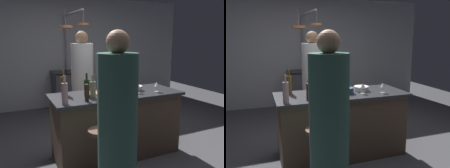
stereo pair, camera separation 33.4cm
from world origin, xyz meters
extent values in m
plane|color=#4C4C51|center=(0.00, 0.00, 0.00)|extent=(9.00, 9.00, 0.00)
cube|color=#B2B7BC|center=(0.00, 2.85, 1.30)|extent=(6.40, 0.16, 2.60)
cube|color=brown|center=(0.00, 0.00, 0.43)|extent=(1.72, 0.66, 0.86)
cube|color=#2D2D33|center=(0.00, 0.00, 0.88)|extent=(1.80, 0.72, 0.04)
cube|color=#47474C|center=(0.00, 2.45, 0.43)|extent=(0.76, 0.60, 0.86)
cube|color=black|center=(0.00, 2.45, 0.88)|extent=(0.80, 0.64, 0.03)
cylinder|color=white|center=(-0.17, 0.96, 0.78)|extent=(0.37, 0.37, 1.56)
sphere|color=#8C664C|center=(-0.17, 0.96, 1.65)|extent=(0.21, 0.21, 0.21)
cylinder|color=#4C4C51|center=(-0.51, -0.62, 0.33)|extent=(0.06, 0.06, 0.62)
cylinder|color=brown|center=(-0.51, -0.62, 0.66)|extent=(0.26, 0.26, 0.04)
cylinder|color=#33594C|center=(-0.50, -1.02, 0.76)|extent=(0.36, 0.36, 1.52)
sphere|color=tan|center=(-0.50, -1.02, 1.61)|extent=(0.21, 0.21, 0.21)
cylinder|color=gray|center=(0.00, 2.70, 1.07)|extent=(0.04, 0.04, 2.15)
cylinder|color=gray|center=(0.00, 2.03, 2.15)|extent=(0.04, 1.34, 0.04)
cylinder|color=#B26638|center=(-0.30, 1.46, 1.84)|extent=(0.27, 0.27, 0.04)
cylinder|color=gray|center=(-0.30, 1.51, 2.00)|extent=(0.01, 0.01, 0.31)
cylinder|color=#B26638|center=(0.05, 1.51, 1.90)|extent=(0.22, 0.22, 0.04)
cylinder|color=gray|center=(0.05, 1.51, 2.02)|extent=(0.01, 0.01, 0.25)
cube|color=#997047|center=(-0.23, 0.10, 0.91)|extent=(0.32, 0.22, 0.02)
cylinder|color=#382319|center=(-0.51, -0.23, 1.01)|extent=(0.05, 0.05, 0.21)
cylinder|color=#B78C8E|center=(-0.79, -0.27, 1.02)|extent=(0.07, 0.07, 0.25)
cylinder|color=#B78C8E|center=(-0.79, -0.27, 1.19)|extent=(0.03, 0.03, 0.08)
cylinder|color=brown|center=(-0.68, 0.22, 1.02)|extent=(0.07, 0.07, 0.24)
cylinder|color=brown|center=(-0.68, 0.22, 1.18)|extent=(0.03, 0.03, 0.08)
cylinder|color=#143319|center=(-0.44, -0.01, 1.01)|extent=(0.07, 0.07, 0.22)
cylinder|color=#143319|center=(-0.44, -0.01, 1.16)|extent=(0.03, 0.03, 0.08)
cylinder|color=gray|center=(-0.38, -0.10, 1.00)|extent=(0.07, 0.07, 0.21)
cylinder|color=gray|center=(-0.38, -0.10, 1.15)|extent=(0.03, 0.03, 0.08)
cylinder|color=silver|center=(0.54, -0.18, 0.90)|extent=(0.06, 0.06, 0.01)
cylinder|color=silver|center=(0.54, -0.18, 0.94)|extent=(0.01, 0.01, 0.07)
cone|color=silver|center=(0.54, -0.18, 1.01)|extent=(0.07, 0.07, 0.06)
cylinder|color=silver|center=(-0.15, -0.15, 0.90)|extent=(0.06, 0.06, 0.01)
cylinder|color=silver|center=(-0.15, -0.15, 0.94)|extent=(0.01, 0.01, 0.07)
cone|color=silver|center=(-0.15, -0.15, 1.01)|extent=(0.07, 0.07, 0.06)
cylinder|color=silver|center=(0.26, -0.12, 0.90)|extent=(0.06, 0.06, 0.01)
cylinder|color=silver|center=(0.26, -0.12, 0.94)|extent=(0.01, 0.01, 0.07)
cone|color=silver|center=(0.26, -0.12, 1.01)|extent=(0.07, 0.07, 0.06)
cylinder|color=#334C6B|center=(0.08, -0.05, 0.94)|extent=(0.15, 0.15, 0.08)
cylinder|color=silver|center=(0.32, 0.04, 0.93)|extent=(0.21, 0.21, 0.07)
camera|label=1|loc=(-1.40, -2.81, 1.65)|focal=37.57mm
camera|label=2|loc=(-1.09, -2.94, 1.65)|focal=37.57mm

